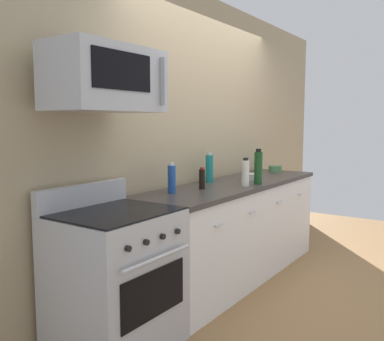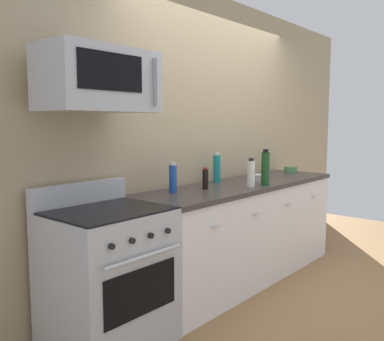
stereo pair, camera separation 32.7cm
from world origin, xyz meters
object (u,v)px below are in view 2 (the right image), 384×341
(microwave, at_px, (99,80))
(bottle_sparkling_teal, at_px, (217,168))
(bottle_soda_blue, at_px, (173,178))
(bowl_green_glaze, at_px, (291,169))
(bottle_vinegar_white, at_px, (251,173))
(bottle_wine_green, at_px, (265,168))
(range_oven, at_px, (108,276))
(bottle_soy_sauce_dark, at_px, (205,179))
(bowl_steel_prep, at_px, (259,177))

(microwave, distance_m, bottle_sparkling_teal, 1.63)
(bottle_soda_blue, relative_size, bowl_green_glaze, 1.62)
(bottle_vinegar_white, height_order, bottle_wine_green, bottle_wine_green)
(range_oven, relative_size, bottle_soda_blue, 4.37)
(range_oven, distance_m, bottle_wine_green, 1.74)
(bottle_soy_sauce_dark, bearing_deg, bottle_sparkling_teal, 23.79)
(microwave, xyz_separation_m, bowl_green_glaze, (2.65, 0.01, -0.79))
(bottle_sparkling_teal, xyz_separation_m, bottle_wine_green, (0.15, -0.43, 0.02))
(bottle_wine_green, distance_m, bottle_soda_blue, 0.92)
(microwave, relative_size, bottle_soy_sauce_dark, 4.02)
(bottle_soy_sauce_dark, height_order, bottle_soda_blue, bottle_soda_blue)
(microwave, bearing_deg, bowl_steel_prep, -2.15)
(microwave, height_order, bottle_vinegar_white, microwave)
(bottle_sparkling_teal, height_order, bottle_vinegar_white, bottle_sparkling_teal)
(microwave, bearing_deg, bowl_green_glaze, 0.27)
(bottle_soda_blue, bearing_deg, bottle_wine_green, -22.55)
(bottle_soda_blue, bearing_deg, bottle_vinegar_white, -25.33)
(bottle_soy_sauce_dark, relative_size, bottle_soda_blue, 0.76)
(bottle_vinegar_white, distance_m, bottle_wine_green, 0.19)
(bottle_sparkling_teal, bearing_deg, bowl_steel_prep, -32.03)
(bottle_soy_sauce_dark, bearing_deg, bottle_vinegar_white, -32.98)
(range_oven, height_order, bottle_soda_blue, bottle_soda_blue)
(bottle_soy_sauce_dark, xyz_separation_m, bowl_steel_prep, (0.76, -0.07, -0.06))
(range_oven, xyz_separation_m, bottle_wine_green, (1.62, -0.22, 0.61))
(bottle_soy_sauce_dark, bearing_deg, range_oven, -177.78)
(bowl_steel_prep, bearing_deg, bottle_vinegar_white, -157.89)
(bottle_vinegar_white, bearing_deg, bottle_wine_green, -11.41)
(microwave, xyz_separation_m, bottle_sparkling_teal, (1.46, 0.17, -0.69))
(microwave, relative_size, bottle_wine_green, 2.29)
(microwave, distance_m, bowl_green_glaze, 2.76)
(bottle_sparkling_teal, relative_size, bowl_steel_prep, 1.77)
(bottle_wine_green, relative_size, bottle_soda_blue, 1.33)
(microwave, relative_size, bottle_soda_blue, 3.04)
(microwave, relative_size, bowl_steel_prep, 4.62)
(bottle_soy_sauce_dark, bearing_deg, bottle_soda_blue, 164.67)
(bowl_green_glaze, bearing_deg, bottle_vinegar_white, -168.57)
(microwave, relative_size, bottle_sparkling_teal, 2.61)
(bottle_sparkling_teal, distance_m, bowl_green_glaze, 1.20)
(bowl_steel_prep, bearing_deg, microwave, 177.85)
(microwave, distance_m, bottle_vinegar_white, 1.62)
(bottle_vinegar_white, height_order, bottle_soy_sauce_dark, bottle_vinegar_white)
(bottle_sparkling_teal, bearing_deg, microwave, -173.56)
(range_oven, height_order, bowl_green_glaze, range_oven)
(bottle_soda_blue, height_order, bowl_steel_prep, bottle_soda_blue)
(bottle_soda_blue, distance_m, bowl_steel_prep, 1.08)
(bottle_soda_blue, bearing_deg, bottle_soy_sauce_dark, -15.33)
(range_oven, bearing_deg, bottle_sparkling_teal, 8.17)
(bottle_soda_blue, xyz_separation_m, bowl_green_glaze, (1.88, -0.07, -0.08))
(bowl_steel_prep, xyz_separation_m, bowl_green_glaze, (0.81, 0.08, 0.00))
(range_oven, xyz_separation_m, bottle_vinegar_white, (1.43, -0.19, 0.57))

